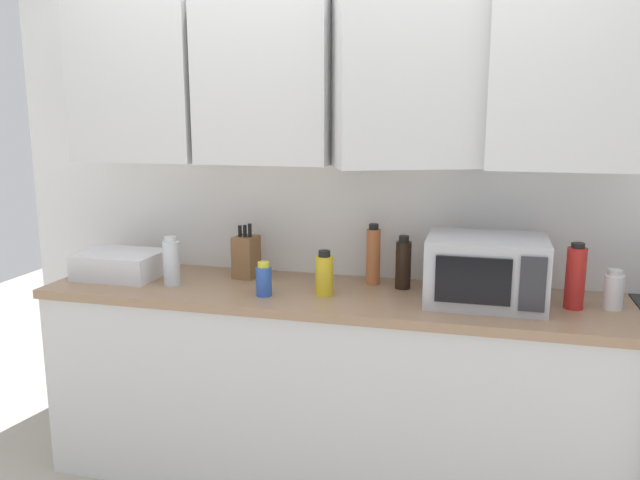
# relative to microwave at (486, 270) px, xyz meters

# --- Properties ---
(wall_back_with_cabinets) EXTENTS (3.43, 0.54, 2.60)m
(wall_back_with_cabinets) POSITION_rel_microwave_xyz_m (-0.67, 0.23, 0.54)
(wall_back_with_cabinets) COLOR white
(wall_back_with_cabinets) RESTS_ON ground_plane
(counter_run) EXTENTS (2.56, 0.63, 0.90)m
(counter_run) POSITION_rel_microwave_xyz_m (-0.67, 0.01, -0.59)
(counter_run) COLOR silver
(counter_run) RESTS_ON ground_plane
(microwave) EXTENTS (0.48, 0.37, 0.28)m
(microwave) POSITION_rel_microwave_xyz_m (0.00, 0.00, 0.00)
(microwave) COLOR #B7B7BC
(microwave) RESTS_ON counter_run
(dish_rack) EXTENTS (0.38, 0.30, 0.12)m
(dish_rack) POSITION_rel_microwave_xyz_m (-1.70, 0.01, -0.08)
(dish_rack) COLOR silver
(dish_rack) RESTS_ON counter_run
(knife_block) EXTENTS (0.11, 0.13, 0.26)m
(knife_block) POSITION_rel_microwave_xyz_m (-1.11, 0.15, -0.04)
(knife_block) COLOR brown
(knife_block) RESTS_ON counter_run
(bottle_spice_jar) EXTENTS (0.06, 0.06, 0.28)m
(bottle_spice_jar) POSITION_rel_microwave_xyz_m (-0.50, 0.18, -0.01)
(bottle_spice_jar) COLOR #BC6638
(bottle_spice_jar) RESTS_ON counter_run
(bottle_clear_tall) EXTENTS (0.08, 0.08, 0.23)m
(bottle_clear_tall) POSITION_rel_microwave_xyz_m (-1.39, -0.07, -0.03)
(bottle_clear_tall) COLOR silver
(bottle_clear_tall) RESTS_ON counter_run
(bottle_red_sauce) EXTENTS (0.08, 0.08, 0.27)m
(bottle_red_sauce) POSITION_rel_microwave_xyz_m (0.35, 0.02, -0.01)
(bottle_red_sauce) COLOR red
(bottle_red_sauce) RESTS_ON counter_run
(bottle_blue_cleaner) EXTENTS (0.07, 0.07, 0.15)m
(bottle_blue_cleaner) POSITION_rel_microwave_xyz_m (-0.92, -0.13, -0.07)
(bottle_blue_cleaner) COLOR #2D56B7
(bottle_blue_cleaner) RESTS_ON counter_run
(bottle_yellow_mustard) EXTENTS (0.08, 0.08, 0.20)m
(bottle_yellow_mustard) POSITION_rel_microwave_xyz_m (-0.67, -0.05, -0.05)
(bottle_yellow_mustard) COLOR gold
(bottle_yellow_mustard) RESTS_ON counter_run
(bottle_white_jar) EXTENTS (0.08, 0.08, 0.16)m
(bottle_white_jar) POSITION_rel_microwave_xyz_m (0.50, 0.05, -0.06)
(bottle_white_jar) COLOR white
(bottle_white_jar) RESTS_ON counter_run
(bottle_soy_dark) EXTENTS (0.07, 0.07, 0.24)m
(bottle_soy_dark) POSITION_rel_microwave_xyz_m (-0.36, 0.14, -0.03)
(bottle_soy_dark) COLOR black
(bottle_soy_dark) RESTS_ON counter_run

